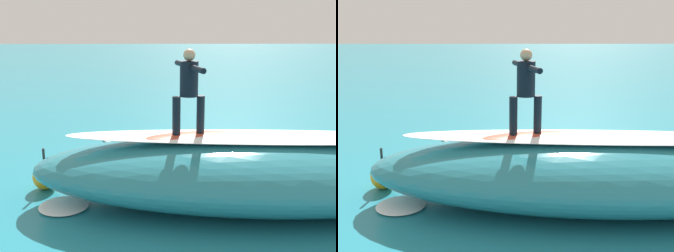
{
  "view_description": "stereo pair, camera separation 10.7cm",
  "coord_description": "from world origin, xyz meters",
  "views": [
    {
      "loc": [
        1.53,
        10.14,
        3.7
      ],
      "look_at": [
        1.4,
        0.26,
        1.18
      ],
      "focal_mm": 44.21,
      "sensor_mm": 36.0,
      "label": 1
    },
    {
      "loc": [
        1.43,
        10.14,
        3.7
      ],
      "look_at": [
        1.4,
        0.26,
        1.18
      ],
      "focal_mm": 44.21,
      "sensor_mm": 36.0,
      "label": 2
    }
  ],
  "objects": [
    {
      "name": "ground_plane",
      "position": [
        0.0,
        0.0,
        0.0
      ],
      "size": [
        120.0,
        120.0,
        0.0
      ],
      "primitive_type": "plane",
      "color": "teal"
    },
    {
      "name": "wave_crest",
      "position": [
        -0.46,
        2.19,
        0.7
      ],
      "size": [
        9.52,
        3.62,
        1.4
      ],
      "primitive_type": "ellipsoid",
      "rotation": [
        0.0,
        0.0,
        -0.05
      ],
      "color": "teal",
      "rests_on": "ground_plane"
    },
    {
      "name": "wave_foam_lip",
      "position": [
        -0.46,
        2.19,
        1.44
      ],
      "size": [
        8.02,
        1.48,
        0.08
      ],
      "primitive_type": "ellipsoid",
      "rotation": [
        0.0,
        0.0,
        -0.05
      ],
      "color": "white",
      "rests_on": "wave_crest"
    },
    {
      "name": "surfboard_riding",
      "position": [
        1.02,
        2.13,
        1.45
      ],
      "size": [
        1.96,
        1.02,
        0.1
      ],
      "primitive_type": "ellipsoid",
      "rotation": [
        0.0,
        0.0,
        0.26
      ],
      "color": "#E0563D",
      "rests_on": "wave_crest"
    },
    {
      "name": "surfer_riding",
      "position": [
        1.02,
        2.13,
        2.48
      ],
      "size": [
        0.65,
        1.57,
        1.68
      ],
      "rotation": [
        0.0,
        0.0,
        0.26
      ],
      "color": "black",
      "rests_on": "surfboard_riding"
    },
    {
      "name": "surfboard_paddling",
      "position": [
        1.79,
        -1.6,
        0.03
      ],
      "size": [
        2.2,
        1.35,
        0.06
      ],
      "primitive_type": "ellipsoid",
      "rotation": [
        0.0,
        0.0,
        0.41
      ],
      "color": "#33B2D1",
      "rests_on": "ground_plane"
    },
    {
      "name": "surfer_paddling",
      "position": [
        1.67,
        -1.65,
        0.2
      ],
      "size": [
        1.65,
        0.89,
        0.31
      ],
      "rotation": [
        0.0,
        0.0,
        0.41
      ],
      "color": "black",
      "rests_on": "surfboard_paddling"
    },
    {
      "name": "buoy_marker",
      "position": [
        4.19,
        1.36,
        0.28
      ],
      "size": [
        0.56,
        0.56,
        0.96
      ],
      "color": "orange",
      "rests_on": "ground_plane"
    },
    {
      "name": "foam_patch_near",
      "position": [
        3.55,
        2.35,
        0.04
      ],
      "size": [
        1.18,
        1.14,
        0.09
      ],
      "primitive_type": "ellipsoid",
      "rotation": [
        0.0,
        0.0,
        0.19
      ],
      "color": "white",
      "rests_on": "ground_plane"
    },
    {
      "name": "foam_patch_far",
      "position": [
        3.02,
        -2.7,
        0.04
      ],
      "size": [
        1.17,
        1.31,
        0.09
      ],
      "primitive_type": "ellipsoid",
      "rotation": [
        0.0,
        0.0,
        1.11
      ],
      "color": "white",
      "rests_on": "ground_plane"
    }
  ]
}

